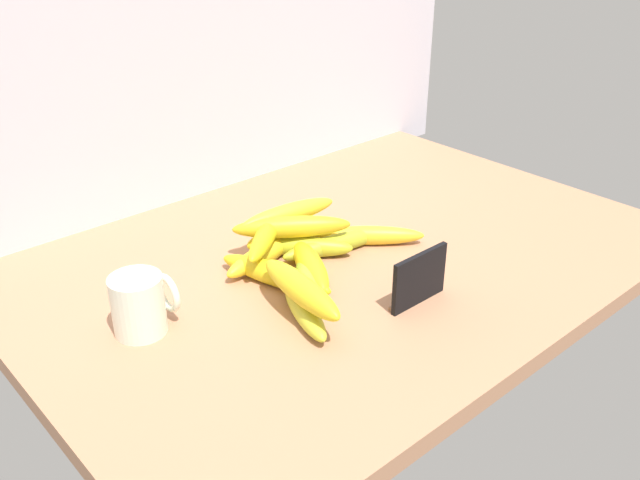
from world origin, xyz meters
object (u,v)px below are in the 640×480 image
at_px(banana_1, 337,244).
at_px(banana_7, 288,235).
at_px(coffee_mug, 140,304).
at_px(banana_3, 370,236).
at_px(banana_4, 274,273).
at_px(banana_8, 305,312).
at_px(banana_6, 311,267).
at_px(banana_11, 267,234).
at_px(banana_0, 303,246).
at_px(banana_5, 264,254).
at_px(banana_9, 301,289).
at_px(chalkboard_sign, 419,280).
at_px(banana_12, 289,213).
at_px(banana_10, 292,227).

relative_size(banana_1, banana_7, 1.30).
relative_size(coffee_mug, banana_3, 0.46).
relative_size(banana_4, banana_8, 1.36).
xyz_separation_m(banana_6, banana_11, (-0.02, 0.09, 0.03)).
xyz_separation_m(banana_0, banana_5, (-0.07, 0.02, -0.00)).
distance_m(banana_9, banana_11, 0.18).
relative_size(coffee_mug, banana_8, 0.60).
relative_size(chalkboard_sign, banana_5, 0.62).
relative_size(banana_5, banana_12, 0.97).
bearing_deg(banana_1, banana_9, -146.75).
relative_size(banana_5, banana_9, 0.95).
relative_size(coffee_mug, banana_9, 0.48).
relative_size(coffee_mug, banana_6, 0.56).
bearing_deg(banana_7, banana_0, -94.46).
bearing_deg(banana_5, banana_6, -72.79).
height_order(banana_1, banana_3, same).
distance_m(banana_4, banana_5, 0.07).
bearing_deg(banana_6, coffee_mug, 170.08).
bearing_deg(banana_11, banana_12, 18.18).
bearing_deg(coffee_mug, banana_3, -4.09).
relative_size(banana_6, banana_12, 0.88).
bearing_deg(banana_4, banana_11, 59.89).
height_order(banana_1, banana_6, banana_6).
xyz_separation_m(banana_0, banana_6, (-0.04, -0.06, 0.00)).
relative_size(chalkboard_sign, banana_6, 0.68).
bearing_deg(banana_8, chalkboard_sign, -24.34).
distance_m(banana_6, banana_11, 0.10).
height_order(chalkboard_sign, banana_11, chalkboard_sign).
height_order(banana_1, banana_11, banana_11).
bearing_deg(banana_0, banana_8, -129.60).
height_order(banana_5, banana_7, banana_7).
height_order(banana_1, banana_8, same).
relative_size(banana_4, banana_12, 1.12).
relative_size(banana_4, banana_9, 1.10).
relative_size(banana_9, banana_11, 0.98).
height_order(banana_0, banana_8, banana_0).
xyz_separation_m(banana_5, banana_7, (0.07, 0.02, 0.00)).
bearing_deg(coffee_mug, banana_1, -1.84).
relative_size(banana_6, banana_9, 0.86).
height_order(banana_4, banana_5, banana_4).
xyz_separation_m(banana_5, banana_8, (-0.06, -0.18, -0.00)).
xyz_separation_m(coffee_mug, banana_7, (0.32, 0.06, -0.02)).
relative_size(banana_5, banana_6, 1.10).
distance_m(coffee_mug, banana_1, 0.36).
distance_m(banana_1, banana_10, 0.08).
height_order(banana_4, banana_7, banana_7).
relative_size(banana_0, banana_7, 1.06).
height_order(banana_6, banana_9, banana_9).
height_order(banana_7, banana_12, banana_12).
bearing_deg(banana_5, banana_3, -21.18).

